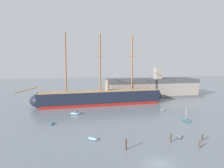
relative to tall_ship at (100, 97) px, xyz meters
The scene contains 16 objects.
ground_plane 51.61m from the tall_ship, 87.72° to the right, with size 400.00×400.00×0.00m, color slate.
tall_ship is the anchor object (origin of this frame).
dinghy_foreground_left 38.93m from the tall_ship, 101.24° to the right, with size 2.57×2.59×0.60m.
dinghy_foreground_right 42.42m from the tall_ship, 73.73° to the right, with size 2.06×2.58×0.56m.
dinghy_mid_left 29.53m from the tall_ship, 125.70° to the right, with size 1.06×2.40×0.57m.
sailboat_mid_right 35.56m from the tall_ship, 54.62° to the right, with size 1.63×3.48×4.36m.
motorboat_alongside_bow 17.79m from the tall_ship, 126.68° to the right, with size 3.44×2.45×1.33m.
dinghy_alongside_stern 25.01m from the tall_ship, 36.08° to the right, with size 2.26×1.27×0.50m.
dinghy_far_left 24.42m from the tall_ship, behind, with size 1.97×1.38×0.43m.
motorboat_distant_centre 11.85m from the tall_ship, 78.09° to the left, with size 2.59×3.55×1.38m.
mooring_piling_nearest 43.59m from the tall_ship, 78.52° to the right, with size 0.33×0.33×1.90m, color #423323.
mooring_piling_left_pair 44.71m from the tall_ship, 92.33° to the right, with size 0.36×0.36×2.08m, color #423323.
mooring_piling_right_pair 46.17m from the tall_ship, 69.96° to the right, with size 0.36×0.36×1.35m, color #423323.
mooring_piling_midwater 48.55m from the tall_ship, 74.72° to the right, with size 0.37×0.37×1.35m, color #4C3D2D.
dockside_warehouse_right 32.61m from the tall_ship, 29.57° to the left, with size 48.27×14.62×14.15m.
seagull_in_flight 35.75m from the tall_ship, 92.20° to the right, with size 1.10×0.41×0.13m.
Camera 1 is at (-14.91, -32.58, 17.14)m, focal length 34.73 mm.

